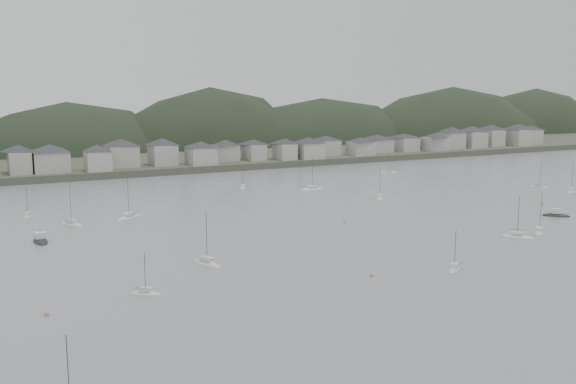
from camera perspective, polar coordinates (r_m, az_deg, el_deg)
ground at (r=131.09m, az=15.51°, el=-7.26°), size 900.00×900.00×0.00m
far_shore_land at (r=397.33m, az=-14.91°, el=3.86°), size 900.00×250.00×3.00m
forested_ridge at (r=375.07m, az=-13.24°, el=1.66°), size 851.55×103.94×102.57m
waterfront_town at (r=308.24m, az=-1.01°, el=4.05°), size 451.48×28.46×12.92m
sailboat_lead at (r=198.49m, az=-22.25°, el=-2.00°), size 4.22×6.94×9.07m
moored_fleet at (r=170.61m, az=-2.32°, el=-3.06°), size 239.62×164.95×13.17m
motor_launch_near at (r=200.00m, az=22.88°, el=-1.93°), size 7.30×7.50×3.84m
motor_launch_far at (r=164.81m, az=-21.29°, el=-4.09°), size 3.45×8.80×4.06m
mooring_buoys at (r=170.54m, az=3.61°, el=-3.08°), size 155.49×127.44×0.70m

